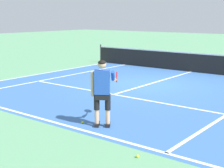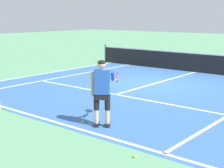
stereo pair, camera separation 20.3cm
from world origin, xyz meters
name	(u,v)px [view 1 (the left image)]	position (x,y,z in m)	size (l,w,h in m)	color
ground_plane	(149,84)	(0.00, 0.00, 0.00)	(80.00, 80.00, 0.00)	#609E70
court_inner_surface	(136,88)	(0.00, -0.97, 0.00)	(10.98, 10.34, 0.00)	#3866A8
line_baseline	(36,117)	(0.00, -5.95, 0.00)	(10.98, 0.10, 0.01)	white
line_service	(114,94)	(0.00, -2.40, 0.00)	(8.23, 0.10, 0.01)	white
line_centre_service	(159,81)	(0.00, 0.80, 0.00)	(0.10, 6.40, 0.01)	white
line_singles_left	(62,77)	(-4.12, -0.97, 0.00)	(0.10, 9.94, 0.01)	white
line_doubles_left	(43,73)	(-5.49, -0.97, 0.00)	(0.10, 9.94, 0.01)	white
tennis_net	(192,62)	(0.00, 4.00, 0.50)	(11.96, 0.08, 1.07)	#333338
tennis_player	(103,89)	(1.98, -5.41, 0.99)	(0.59, 1.21, 1.71)	black
tennis_ball_near_feet	(83,122)	(1.41, -5.56, 0.03)	(0.07, 0.07, 0.07)	#CCE02D
tennis_ball_by_baseline	(138,156)	(3.77, -6.49, 0.03)	(0.07, 0.07, 0.07)	#CCE02D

